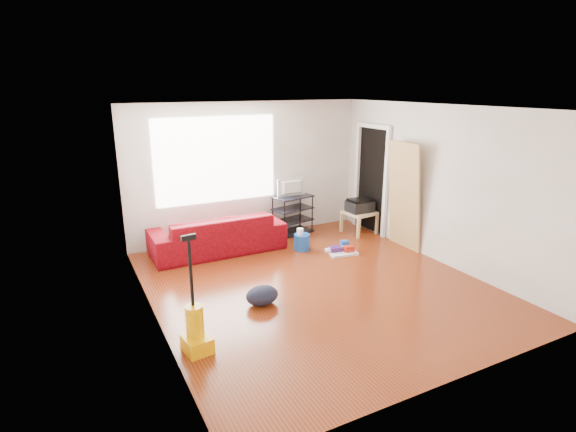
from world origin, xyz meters
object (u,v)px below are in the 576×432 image
sofa (218,251)px  tv_stand (293,214)px  bucket (302,250)px  backpack (262,304)px  vacuum (196,330)px  cleaning_tray (342,250)px  side_table (359,215)px

sofa → tv_stand: 1.67m
tv_stand → bucket: size_ratio=2.88×
sofa → bucket: 1.46m
backpack → vacuum: vacuum is taller
sofa → cleaning_tray: size_ratio=4.22×
side_table → cleaning_tray: (-0.89, -0.75, -0.31)m
sofa → cleaning_tray: (1.87, -1.04, 0.05)m
sofa → bucket: size_ratio=8.03×
cleaning_tray → tv_stand: bearing=101.7°
sofa → cleaning_tray: 2.14m
bucket → cleaning_tray: cleaning_tray is taller
side_table → backpack: bearing=-147.4°
side_table → bucket: 1.51m
tv_stand → cleaning_tray: size_ratio=1.52×
bucket → backpack: (-1.44, -1.54, 0.00)m
side_table → bucket: (-1.44, -0.31, -0.36)m
tv_stand → side_table: bearing=-36.7°
tv_stand → cleaning_tray: (0.27, -1.31, -0.33)m
tv_stand → cleaning_tray: tv_stand is taller
sofa → side_table: (2.76, -0.29, 0.36)m
backpack → cleaning_tray: bearing=20.4°
backpack → vacuum: size_ratio=0.34×
sofa → side_table: side_table is taller
side_table → cleaning_tray: side_table is taller
cleaning_tray → backpack: (-1.99, -1.09, -0.05)m
sofa → vacuum: size_ratio=1.73×
tv_stand → backpack: tv_stand is taller
sofa → side_table: size_ratio=3.82×
sofa → vacuum: 3.04m
cleaning_tray → bucket: bearing=140.8°
sofa → backpack: bearing=86.9°
tv_stand → backpack: (-1.72, -2.40, -0.38)m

